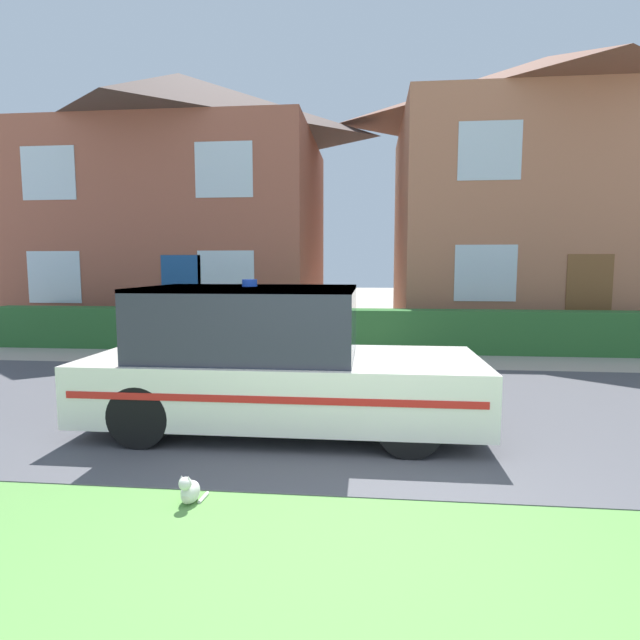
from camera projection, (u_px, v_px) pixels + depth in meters
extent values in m
plane|color=#A89E8E|center=(341.00, 546.00, 3.26)|extent=(80.00, 80.00, 0.00)
cube|color=#4C4C51|center=(355.00, 407.00, 6.47)|extent=(28.00, 5.11, 0.01)
cube|color=#568C42|center=(334.00, 612.00, 2.64)|extent=(28.00, 2.64, 0.01)
cube|color=#2D662D|center=(326.00, 330.00, 10.83)|extent=(15.21, 0.63, 0.90)
cylinder|color=black|center=(409.00, 424.00, 4.74)|extent=(0.63, 0.20, 0.63)
cylinder|color=black|center=(400.00, 386.00, 6.23)|extent=(0.63, 0.20, 0.63)
cylinder|color=black|center=(140.00, 416.00, 5.00)|extent=(0.63, 0.20, 0.63)
cylinder|color=black|center=(193.00, 382.00, 6.50)|extent=(0.63, 0.20, 0.63)
cube|color=silver|center=(284.00, 384.00, 5.60)|extent=(4.31, 1.71, 0.65)
cube|color=#232833|center=(250.00, 321.00, 5.56)|extent=(2.32, 1.54, 0.77)
cube|color=silver|center=(250.00, 288.00, 5.52)|extent=(2.32, 1.54, 0.04)
cube|color=red|center=(269.00, 400.00, 4.75)|extent=(4.09, 0.01, 0.07)
cube|color=red|center=(295.00, 365.00, 6.44)|extent=(4.09, 0.01, 0.07)
cylinder|color=blue|center=(250.00, 283.00, 5.52)|extent=(0.17, 0.17, 0.08)
ellipsoid|color=silver|center=(190.00, 492.00, 3.86)|extent=(0.15, 0.21, 0.17)
ellipsoid|color=beige|center=(186.00, 498.00, 3.79)|extent=(0.08, 0.06, 0.09)
sphere|color=silver|center=(185.00, 484.00, 3.76)|extent=(0.10, 0.10, 0.10)
cone|color=silver|center=(182.00, 478.00, 3.76)|extent=(0.04, 0.04, 0.04)
cone|color=silver|center=(188.00, 478.00, 3.75)|extent=(0.04, 0.04, 0.04)
cylinder|color=silver|center=(203.00, 498.00, 3.92)|extent=(0.04, 0.16, 0.03)
cube|color=#93513D|center=(183.00, 235.00, 15.21)|extent=(8.05, 6.11, 5.55)
pyramid|color=#473833|center=(179.00, 107.00, 14.81)|extent=(8.45, 6.42, 1.95)
cube|color=navy|center=(182.00, 298.00, 12.26)|extent=(1.00, 0.02, 2.10)
cube|color=silver|center=(54.00, 277.00, 12.53)|extent=(1.40, 0.02, 1.30)
cube|color=silver|center=(226.00, 278.00, 12.09)|extent=(1.40, 0.02, 1.30)
cube|color=silver|center=(48.00, 173.00, 12.25)|extent=(1.40, 0.02, 1.30)
cube|color=silver|center=(224.00, 170.00, 11.82)|extent=(1.40, 0.02, 1.30)
cube|color=#A86B4C|center=(540.00, 226.00, 14.31)|extent=(7.96, 6.42, 5.96)
pyramid|color=brown|center=(546.00, 88.00, 13.91)|extent=(8.36, 6.74, 1.66)
cube|color=brown|center=(589.00, 301.00, 11.32)|extent=(1.00, 0.02, 2.10)
cube|color=silver|center=(485.00, 273.00, 11.48)|extent=(1.40, 0.02, 1.30)
cube|color=silver|center=(490.00, 151.00, 11.19)|extent=(1.40, 0.02, 1.30)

